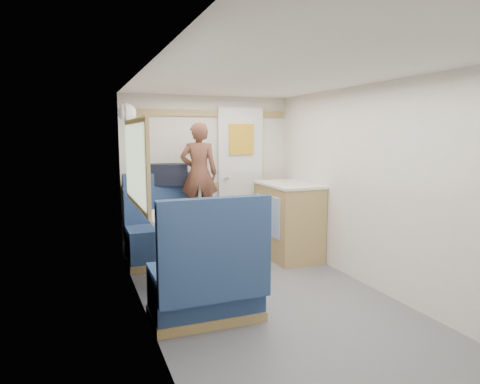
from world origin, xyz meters
name	(u,v)px	position (x,y,z in m)	size (l,w,h in m)	color
floor	(286,315)	(0.00, 0.00, 0.00)	(4.50, 4.50, 0.00)	#515156
ceiling	(290,72)	(0.00, 0.00, 2.00)	(4.50, 4.50, 0.00)	silver
wall_back	(207,174)	(0.00, 2.25, 1.00)	(2.20, 0.02, 2.00)	silver
wall_left	(152,206)	(-1.10, 0.00, 1.00)	(0.02, 4.50, 2.00)	silver
wall_right	(396,192)	(1.10, 0.00, 1.00)	(0.02, 4.50, 2.00)	silver
oak_trim_low	(208,186)	(0.00, 2.23, 0.85)	(2.15, 0.02, 0.08)	olive
oak_trim_high	(207,113)	(0.00, 2.23, 1.78)	(2.15, 0.02, 0.08)	olive
side_window	(135,163)	(-1.08, 1.00, 1.25)	(0.04, 1.30, 0.72)	#ABBCA0
rear_door	(241,175)	(0.45, 2.22, 0.97)	(0.62, 0.12, 1.86)	white
dinette_table	(182,231)	(-0.65, 1.00, 0.57)	(0.62, 0.92, 0.72)	white
bench_far	(165,238)	(-0.65, 1.86, 0.30)	(0.90, 0.59, 1.05)	navy
bench_near	(207,285)	(-0.65, 0.14, 0.30)	(0.90, 0.59, 1.05)	navy
ledge	(160,187)	(-0.65, 2.12, 0.88)	(0.90, 0.14, 0.04)	olive
dome_light	(127,113)	(-1.04, 1.85, 1.75)	(0.20, 0.20, 0.20)	white
galley_counter	(288,220)	(0.82, 1.55, 0.47)	(0.57, 0.92, 0.92)	olive
person	(199,173)	(-0.23, 1.83, 1.05)	(0.44, 0.29, 1.21)	brown
duffel_bag	(166,174)	(-0.57, 2.12, 1.03)	(0.54, 0.26, 0.26)	black
tray	(194,216)	(-0.55, 0.92, 0.73)	(0.29, 0.37, 0.02)	silver
orange_fruit	(204,209)	(-0.43, 0.98, 0.77)	(0.07, 0.07, 0.07)	#E34B0A
cheese_block	(184,214)	(-0.65, 0.90, 0.76)	(0.11, 0.06, 0.04)	#D5C57B
wine_glass	(171,203)	(-0.74, 1.05, 0.84)	(0.08, 0.08, 0.17)	white
tumbler_left	(166,219)	(-0.88, 0.62, 0.78)	(0.07, 0.07, 0.11)	silver
tumbler_mid	(169,206)	(-0.70, 1.31, 0.77)	(0.06, 0.06, 0.10)	white
tumbler_right	(186,209)	(-0.58, 1.07, 0.77)	(0.07, 0.07, 0.11)	white
beer_glass	(199,210)	(-0.49, 0.93, 0.78)	(0.07, 0.07, 0.11)	brown
pepper_grinder	(187,207)	(-0.55, 1.17, 0.77)	(0.04, 0.04, 0.10)	black
salt_grinder	(178,210)	(-0.68, 1.05, 0.77)	(0.04, 0.04, 0.09)	white
bread_loaf	(198,206)	(-0.43, 1.19, 0.77)	(0.14, 0.26, 0.11)	brown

